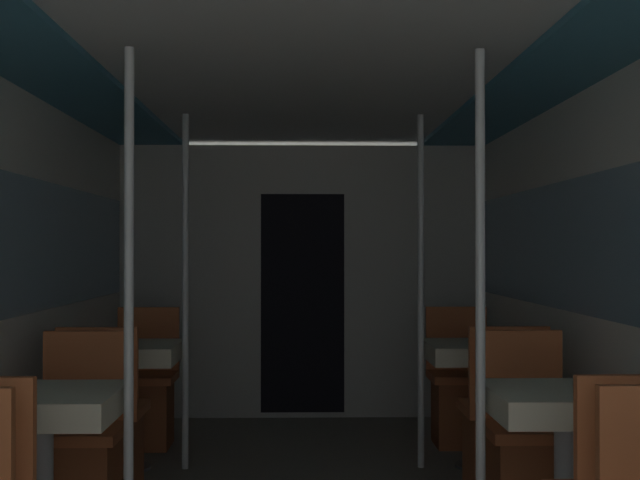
% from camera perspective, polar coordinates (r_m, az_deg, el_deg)
% --- Properties ---
extents(ceiling_panel, '(2.86, 8.29, 0.07)m').
position_cam_1_polar(ceiling_panel, '(3.81, -0.96, 12.17)').
color(ceiling_panel, silver).
rests_on(ceiling_panel, wall_left).
extents(bulkhead_far, '(2.80, 0.09, 2.09)m').
position_cam_1_polar(bulkhead_far, '(6.88, -1.12, -2.68)').
color(bulkhead_far, '#A8A8A3').
rests_on(bulkhead_far, ground_plane).
extents(dining_table_left_1, '(0.61, 0.61, 0.74)m').
position_cam_1_polar(dining_table_left_1, '(3.74, -17.47, -10.83)').
color(dining_table_left_1, '#4C4C51').
rests_on(dining_table_left_1, ground_plane).
extents(chair_left_far_1, '(0.41, 0.41, 0.90)m').
position_cam_1_polar(chair_left_far_1, '(4.37, -15.22, -13.81)').
color(chair_left_far_1, brown).
rests_on(chair_left_far_1, ground_plane).
extents(support_pole_left_1, '(0.04, 0.04, 2.09)m').
position_cam_1_polar(support_pole_left_1, '(3.60, -12.14, -4.52)').
color(support_pole_left_1, silver).
rests_on(support_pole_left_1, ground_plane).
extents(dining_table_left_2, '(0.61, 0.61, 0.74)m').
position_cam_1_polar(dining_table_left_2, '(5.41, -12.28, -7.63)').
color(dining_table_left_2, '#4C4C51').
rests_on(dining_table_left_2, ground_plane).
extents(chair_left_near_2, '(0.41, 0.41, 0.90)m').
position_cam_1_polar(chair_left_near_2, '(4.89, -13.67, -12.41)').
color(chair_left_near_2, brown).
rests_on(chair_left_near_2, ground_plane).
extents(chair_left_far_2, '(0.41, 0.41, 0.90)m').
position_cam_1_polar(chair_left_far_2, '(6.05, -11.19, -10.11)').
color(chair_left_far_2, brown).
rests_on(chair_left_far_2, ground_plane).
extents(support_pole_left_2, '(0.04, 0.04, 2.09)m').
position_cam_1_polar(support_pole_left_2, '(5.32, -8.61, -3.24)').
color(support_pole_left_2, silver).
rests_on(support_pole_left_2, ground_plane).
extents(dining_table_right_1, '(0.61, 0.61, 0.74)m').
position_cam_1_polar(dining_table_right_1, '(3.75, 15.52, -10.80)').
color(dining_table_right_1, '#4C4C51').
rests_on(dining_table_right_1, ground_plane).
extents(chair_right_far_1, '(0.41, 0.41, 0.90)m').
position_cam_1_polar(chair_right_far_1, '(4.38, 13.19, -13.79)').
color(chair_right_far_1, brown).
rests_on(chair_right_far_1, ground_plane).
extents(support_pole_right_1, '(0.04, 0.04, 2.09)m').
position_cam_1_polar(support_pole_right_1, '(3.61, 10.23, -4.51)').
color(support_pole_right_1, silver).
rests_on(support_pole_right_1, ground_plane).
extents(dining_table_right_2, '(0.61, 0.61, 0.74)m').
position_cam_1_polar(dining_table_right_2, '(5.42, 10.13, -7.63)').
color(dining_table_right_2, '#4C4C51').
rests_on(dining_table_right_2, ground_plane).
extents(chair_right_near_2, '(0.41, 0.41, 0.90)m').
position_cam_1_polar(chair_right_near_2, '(4.90, 11.57, -12.39)').
color(chair_right_near_2, brown).
rests_on(chair_right_near_2, ground_plane).
extents(chair_right_far_2, '(0.41, 0.41, 0.90)m').
position_cam_1_polar(chair_right_far_2, '(6.05, 8.99, -10.10)').
color(chair_right_far_2, brown).
rests_on(chair_right_far_2, ground_plane).
extents(support_pole_right_2, '(0.04, 0.04, 2.09)m').
position_cam_1_polar(support_pole_right_2, '(5.33, 6.47, -3.24)').
color(support_pole_right_2, silver).
rests_on(support_pole_right_2, ground_plane).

